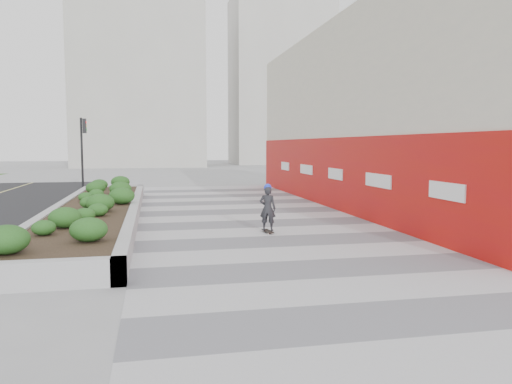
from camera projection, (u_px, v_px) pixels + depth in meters
ground at (299, 255)px, 12.20m from camera, size 160.00×160.00×0.00m
walkway at (271, 234)px, 15.12m from camera, size 8.00×36.00×0.01m
building at (393, 116)px, 21.99m from camera, size 6.04×24.08×8.00m
planter at (96, 209)px, 17.87m from camera, size 3.00×18.00×0.90m
traffic_signal_near at (83, 144)px, 27.54m from camera, size 0.33×0.28×4.20m
distant_bldg_north_l at (139, 88)px, 63.88m from camera, size 16.00×12.00×20.00m
distant_bldg_north_r at (280, 81)px, 72.61m from camera, size 14.00×10.00×24.00m
manhole_cover at (287, 233)px, 15.22m from camera, size 0.44×0.44×0.01m
skateboarder at (268, 208)px, 15.21m from camera, size 0.59×0.73×1.52m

